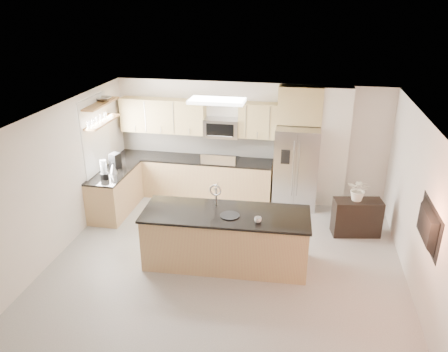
% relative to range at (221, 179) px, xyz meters
% --- Properties ---
extents(floor, '(6.50, 6.50, 0.00)m').
position_rel_range_xyz_m(floor, '(0.60, -2.92, -0.47)').
color(floor, '#B0ADA7').
rests_on(floor, ground).
extents(ceiling, '(6.00, 6.50, 0.02)m').
position_rel_range_xyz_m(ceiling, '(0.60, -2.92, 2.13)').
color(ceiling, white).
rests_on(ceiling, wall_back).
extents(wall_back, '(6.00, 0.02, 2.60)m').
position_rel_range_xyz_m(wall_back, '(0.60, 0.33, 0.83)').
color(wall_back, silver).
rests_on(wall_back, floor).
extents(wall_left, '(0.02, 6.50, 2.60)m').
position_rel_range_xyz_m(wall_left, '(-2.40, -2.92, 0.83)').
color(wall_left, silver).
rests_on(wall_left, floor).
extents(wall_right, '(0.02, 6.50, 2.60)m').
position_rel_range_xyz_m(wall_right, '(3.60, -2.92, 0.83)').
color(wall_right, silver).
rests_on(wall_right, floor).
extents(back_counter, '(3.55, 0.66, 1.44)m').
position_rel_range_xyz_m(back_counter, '(-0.63, 0.01, -0.00)').
color(back_counter, tan).
rests_on(back_counter, floor).
extents(left_counter, '(0.66, 1.50, 0.92)m').
position_rel_range_xyz_m(left_counter, '(-2.07, -1.07, -0.01)').
color(left_counter, tan).
rests_on(left_counter, floor).
extents(range, '(0.76, 0.64, 1.14)m').
position_rel_range_xyz_m(range, '(0.00, 0.00, 0.00)').
color(range, black).
rests_on(range, floor).
extents(upper_cabinets, '(3.50, 0.33, 0.75)m').
position_rel_range_xyz_m(upper_cabinets, '(-0.70, 0.16, 1.35)').
color(upper_cabinets, tan).
rests_on(upper_cabinets, wall_back).
extents(microwave, '(0.76, 0.40, 0.40)m').
position_rel_range_xyz_m(microwave, '(0.00, 0.12, 1.16)').
color(microwave, '#AAAAAD').
rests_on(microwave, upper_cabinets).
extents(refrigerator, '(0.92, 0.78, 1.78)m').
position_rel_range_xyz_m(refrigerator, '(1.66, -0.05, 0.42)').
color(refrigerator, '#AAAAAD').
rests_on(refrigerator, floor).
extents(partition_column, '(0.60, 0.30, 2.60)m').
position_rel_range_xyz_m(partition_column, '(2.42, 0.18, 0.83)').
color(partition_column, white).
rests_on(partition_column, floor).
extents(window, '(0.04, 1.15, 1.65)m').
position_rel_range_xyz_m(window, '(-2.38, -1.07, 1.18)').
color(window, white).
rests_on(window, wall_left).
extents(shelf_lower, '(0.30, 1.20, 0.04)m').
position_rel_range_xyz_m(shelf_lower, '(-2.25, -0.97, 1.48)').
color(shelf_lower, '#94613B').
rests_on(shelf_lower, wall_left).
extents(shelf_upper, '(0.30, 1.20, 0.04)m').
position_rel_range_xyz_m(shelf_upper, '(-2.25, -0.97, 1.85)').
color(shelf_upper, '#94613B').
rests_on(shelf_upper, wall_left).
extents(ceiling_fixture, '(1.00, 0.50, 0.06)m').
position_rel_range_xyz_m(ceiling_fixture, '(0.20, -1.32, 2.09)').
color(ceiling_fixture, white).
rests_on(ceiling_fixture, ceiling).
extents(island, '(2.84, 1.13, 1.39)m').
position_rel_range_xyz_m(island, '(0.59, -2.55, 0.01)').
color(island, tan).
rests_on(island, floor).
extents(credenza, '(0.95, 0.53, 0.72)m').
position_rel_range_xyz_m(credenza, '(2.89, -1.12, -0.11)').
color(credenza, black).
rests_on(credenza, floor).
extents(cup, '(0.14, 0.14, 0.09)m').
position_rel_range_xyz_m(cup, '(1.15, -2.78, 0.54)').
color(cup, white).
rests_on(cup, island).
extents(platter, '(0.39, 0.39, 0.02)m').
position_rel_range_xyz_m(platter, '(0.68, -2.65, 0.50)').
color(platter, black).
rests_on(platter, island).
extents(blender, '(0.17, 0.17, 0.40)m').
position_rel_range_xyz_m(blender, '(-2.07, -1.46, 0.62)').
color(blender, black).
rests_on(blender, left_counter).
extents(kettle, '(0.19, 0.19, 0.24)m').
position_rel_range_xyz_m(kettle, '(-2.02, -1.16, 0.55)').
color(kettle, '#AAAAAD').
rests_on(kettle, left_counter).
extents(coffee_maker, '(0.22, 0.25, 0.33)m').
position_rel_range_xyz_m(coffee_maker, '(-2.09, -0.88, 0.60)').
color(coffee_maker, black).
rests_on(coffee_maker, left_counter).
extents(bowl, '(0.41, 0.41, 0.10)m').
position_rel_range_xyz_m(bowl, '(-2.25, -0.79, 1.91)').
color(bowl, '#AAAAAD').
rests_on(bowl, shelf_upper).
extents(flower_vase, '(0.74, 0.70, 0.66)m').
position_rel_range_xyz_m(flower_vase, '(2.87, -1.11, 0.58)').
color(flower_vase, white).
rests_on(flower_vase, credenza).
extents(television, '(0.14, 1.08, 0.62)m').
position_rel_range_xyz_m(television, '(3.51, -3.12, 0.88)').
color(television, black).
rests_on(television, wall_right).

